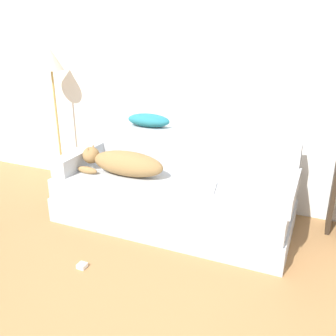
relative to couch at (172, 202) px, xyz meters
name	(u,v)px	position (x,y,z in m)	size (l,w,h in m)	color
wall_back	(223,64)	(0.24, 0.62, 1.15)	(7.68, 0.06, 2.70)	white
couch	(172,202)	(0.00, 0.00, 0.00)	(2.06, 0.87, 0.41)	#B2B7BC
couch_backrest	(187,149)	(0.00, 0.37, 0.38)	(2.02, 0.15, 0.35)	#B2B7BC
couch_arm_left	(80,158)	(-0.96, -0.01, 0.28)	(0.15, 0.68, 0.15)	#B2B7BC
couch_arm_right	(286,191)	(0.96, -0.01, 0.28)	(0.15, 0.68, 0.15)	#B2B7BC
dog	(123,163)	(-0.46, -0.05, 0.32)	(0.81, 0.27, 0.23)	olive
laptop	(194,186)	(0.22, -0.06, 0.22)	(0.39, 0.29, 0.02)	silver
throw_pillow	(149,120)	(-0.41, 0.38, 0.62)	(0.43, 0.21, 0.12)	teal
floor_lamp	(52,73)	(-1.50, 0.37, 1.01)	(0.26, 0.26, 1.47)	tan
power_adapter	(82,266)	(-0.35, -0.90, -0.18)	(0.06, 0.06, 0.03)	white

